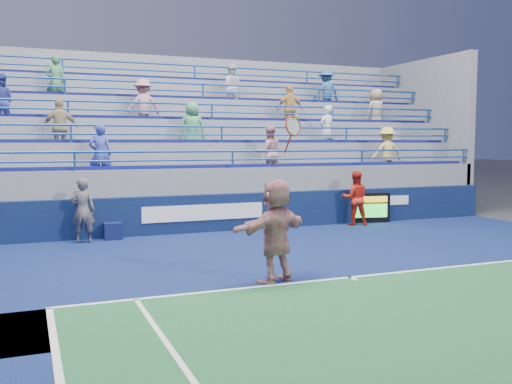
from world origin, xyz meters
name	(u,v)px	position (x,y,z in m)	size (l,w,h in m)	color
ground	(350,278)	(0.00, 0.00, 0.00)	(120.00, 120.00, 0.00)	#333538
sponsor_wall	(235,212)	(0.00, 6.50, 0.55)	(18.00, 0.32, 1.10)	#0B163C
bleacher_stand	(199,172)	(0.00, 10.27, 1.55)	(18.00, 5.60, 6.13)	slate
serve_speed_board	(369,208)	(4.54, 6.31, 0.49)	(1.41, 0.43, 0.97)	black
judge_chair	(112,230)	(-3.61, 6.21, 0.26)	(0.48, 0.48, 0.82)	#0D1542
tennis_player	(276,230)	(-1.44, 0.29, 0.98)	(1.88, 1.24, 3.12)	silver
line_judge	(83,211)	(-4.39, 5.94, 0.85)	(0.62, 0.41, 1.71)	#16193D
ball_girl	(355,198)	(3.87, 6.07, 0.86)	(0.83, 0.65, 1.71)	red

